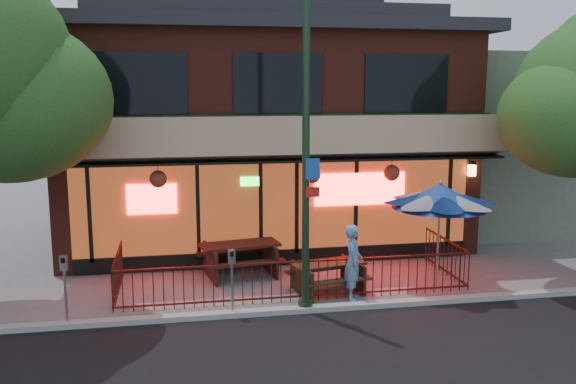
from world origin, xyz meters
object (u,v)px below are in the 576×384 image
patio_umbrella (440,196)px  parking_meter_near (232,271)px  picnic_table_right (328,272)px  parking_meter_far (65,279)px  street_light (306,170)px  picnic_table_left (240,254)px  pedestrian (353,262)px

patio_umbrella → parking_meter_near: (-5.22, -1.10, -1.29)m
picnic_table_right → parking_meter_near: 2.71m
picnic_table_right → parking_meter_far: (-5.85, -1.15, 0.55)m
street_light → patio_umbrella: 3.86m
picnic_table_right → picnic_table_left: bearing=139.2°
street_light → picnic_table_right: size_ratio=3.54×
picnic_table_right → patio_umbrella: bearing=-0.2°
picnic_table_left → parking_meter_near: size_ratio=1.55×
pedestrian → parking_meter_near: (-2.86, -0.50, 0.10)m
parking_meter_far → pedestrian: bearing=4.9°
picnic_table_left → patio_umbrella: patio_umbrella is taller
patio_umbrella → parking_meter_near: 5.49m
picnic_table_right → parking_meter_far: bearing=-168.9°
pedestrian → picnic_table_left: bearing=60.2°
pedestrian → parking_meter_near: pedestrian is taller
picnic_table_right → street_light: bearing=-125.6°
street_light → parking_meter_near: street_light is taller
parking_meter_near → patio_umbrella: bearing=11.9°
pedestrian → parking_meter_far: pedestrian is taller
parking_meter_far → patio_umbrella: bearing=7.5°
parking_meter_near → pedestrian: bearing=9.9°
patio_umbrella → parking_meter_near: bearing=-168.1°
picnic_table_right → pedestrian: pedestrian is taller
picnic_table_left → patio_umbrella: 5.34m
patio_umbrella → picnic_table_left: bearing=160.3°
picnic_table_left → pedestrian: bearing=-43.7°
patio_umbrella → parking_meter_far: size_ratio=1.75×
patio_umbrella → parking_meter_near: size_ratio=1.82×
picnic_table_left → parking_meter_far: (-3.89, -2.84, 0.46)m
picnic_table_right → parking_meter_near: (-2.42, -1.11, 0.51)m
picnic_table_left → parking_meter_near: (-0.46, -2.80, 0.42)m
picnic_table_left → picnic_table_right: size_ratio=1.15×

